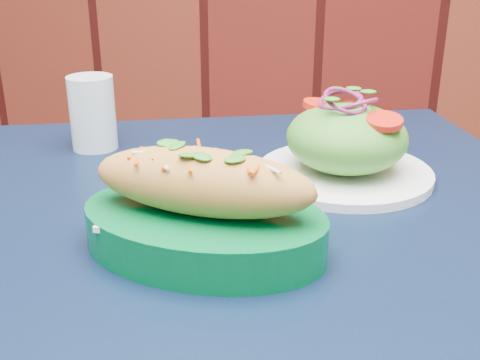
# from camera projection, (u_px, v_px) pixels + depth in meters

# --- Properties ---
(cafe_table) EXTENTS (0.99, 0.99, 0.75)m
(cafe_table) POSITION_uv_depth(u_px,v_px,m) (253.00, 275.00, 0.75)
(cafe_table) COLOR black
(cafe_table) RESTS_ON ground
(banh_mi_basket) EXTENTS (0.28, 0.21, 0.12)m
(banh_mi_basket) POSITION_uv_depth(u_px,v_px,m) (203.00, 209.00, 0.61)
(banh_mi_basket) COLOR #005828
(banh_mi_basket) RESTS_ON cafe_table
(salad_plate) EXTENTS (0.23, 0.23, 0.12)m
(salad_plate) POSITION_uv_depth(u_px,v_px,m) (346.00, 144.00, 0.79)
(salad_plate) COLOR white
(salad_plate) RESTS_ON cafe_table
(water_glass) EXTENTS (0.07, 0.07, 0.11)m
(water_glass) POSITION_uv_depth(u_px,v_px,m) (93.00, 113.00, 0.90)
(water_glass) COLOR silver
(water_glass) RESTS_ON cafe_table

